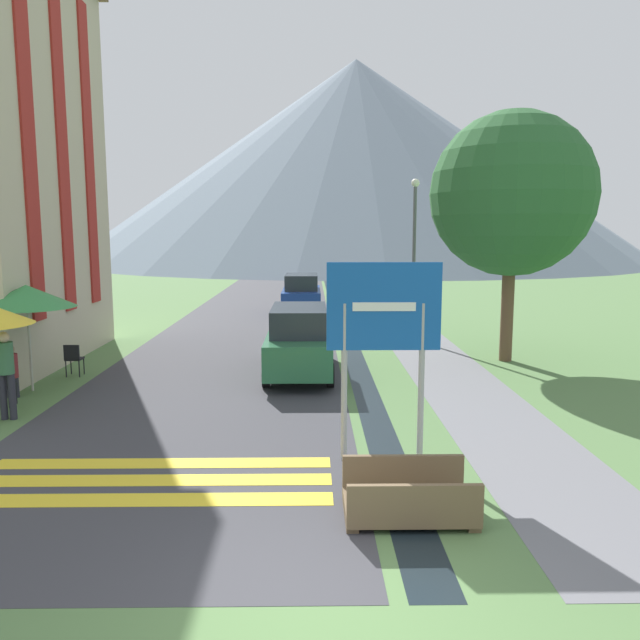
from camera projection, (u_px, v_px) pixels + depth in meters
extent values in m
plane|color=#517542|center=(313.00, 322.00, 26.09)|extent=(160.00, 160.00, 0.00)
cube|color=#38383D|center=(269.00, 297.00, 35.95)|extent=(6.40, 60.00, 0.01)
cube|color=slate|center=(375.00, 296.00, 36.04)|extent=(2.20, 60.00, 0.01)
cube|color=black|center=(333.00, 297.00, 36.01)|extent=(0.60, 60.00, 0.00)
cube|color=yellow|center=(140.00, 500.00, 8.77)|extent=(5.44, 0.44, 0.01)
cube|color=yellow|center=(153.00, 480.00, 9.46)|extent=(5.44, 0.44, 0.01)
cube|color=yellow|center=(163.00, 463.00, 10.15)|extent=(5.44, 0.44, 0.01)
cone|color=slate|center=(355.00, 162.00, 80.61)|extent=(72.06, 72.06, 25.34)
cube|color=maroon|center=(28.00, 135.00, 15.14)|extent=(0.06, 0.70, 9.09)
cube|color=maroon|center=(62.00, 147.00, 17.21)|extent=(0.06, 0.70, 9.09)
cube|color=maroon|center=(89.00, 156.00, 19.29)|extent=(0.06, 0.70, 9.09)
cylinder|color=#9E9EA3|center=(344.00, 383.00, 10.14)|extent=(0.10, 0.10, 2.61)
cylinder|color=#9E9EA3|center=(421.00, 383.00, 10.16)|extent=(0.10, 0.10, 2.61)
cube|color=#1451AD|center=(384.00, 306.00, 9.95)|extent=(1.84, 0.05, 1.41)
cube|color=white|center=(384.00, 307.00, 9.92)|extent=(1.01, 0.02, 0.14)
cube|color=brown|center=(408.00, 506.00, 8.27)|extent=(1.70, 1.10, 0.12)
cube|color=brown|center=(415.00, 502.00, 7.73)|extent=(1.70, 0.08, 0.45)
cube|color=brown|center=(403.00, 471.00, 8.74)|extent=(1.70, 0.08, 0.45)
cube|color=brown|center=(350.00, 513.00, 8.28)|extent=(0.16, 0.99, 0.08)
cube|color=brown|center=(466.00, 513.00, 8.30)|extent=(0.16, 0.99, 0.08)
cube|color=#28663D|center=(299.00, 347.00, 16.44)|extent=(1.63, 4.58, 0.84)
cube|color=#23282D|center=(299.00, 320.00, 16.10)|extent=(1.39, 2.52, 0.68)
cylinder|color=black|center=(273.00, 352.00, 17.89)|extent=(0.18, 0.60, 0.60)
cylinder|color=black|center=(327.00, 352.00, 17.91)|extent=(0.18, 0.60, 0.60)
cylinder|color=black|center=(266.00, 375.00, 15.08)|extent=(0.18, 0.60, 0.60)
cylinder|color=black|center=(330.00, 375.00, 15.10)|extent=(0.18, 0.60, 0.60)
cube|color=navy|center=(302.00, 298.00, 28.45)|extent=(1.69, 4.27, 0.84)
cube|color=#23282D|center=(301.00, 282.00, 28.13)|extent=(1.44, 2.35, 0.68)
cylinder|color=black|center=(285.00, 304.00, 29.81)|extent=(0.18, 0.60, 0.60)
cylinder|color=black|center=(319.00, 304.00, 29.83)|extent=(0.18, 0.60, 0.60)
cylinder|color=black|center=(283.00, 311.00, 27.19)|extent=(0.18, 0.60, 0.60)
cylinder|color=black|center=(320.00, 311.00, 27.21)|extent=(0.18, 0.60, 0.60)
cube|color=black|center=(4.00, 386.00, 13.44)|extent=(0.40, 0.40, 0.04)
cylinder|color=black|center=(1.00, 394.00, 13.64)|extent=(0.03, 0.03, 0.45)
cylinder|color=black|center=(16.00, 394.00, 13.65)|extent=(0.03, 0.03, 0.45)
cylinder|color=black|center=(9.00, 398.00, 13.31)|extent=(0.03, 0.03, 0.45)
cube|color=black|center=(75.00, 359.00, 16.27)|extent=(0.40, 0.40, 0.04)
cube|color=black|center=(72.00, 353.00, 16.06)|extent=(0.40, 0.04, 0.40)
cylinder|color=black|center=(71.00, 366.00, 16.46)|extent=(0.03, 0.03, 0.45)
cylinder|color=black|center=(84.00, 366.00, 16.47)|extent=(0.03, 0.03, 0.45)
cylinder|color=black|center=(66.00, 369.00, 16.13)|extent=(0.03, 0.03, 0.45)
cylinder|color=black|center=(79.00, 369.00, 16.13)|extent=(0.03, 0.03, 0.45)
cylinder|color=#B7B2A8|center=(30.00, 342.00, 14.61)|extent=(0.06, 0.06, 2.36)
cone|color=#338442|center=(26.00, 296.00, 14.46)|extent=(2.21, 2.21, 0.53)
cylinder|color=#282833|center=(3.00, 397.00, 12.48)|extent=(0.14, 0.14, 0.94)
cylinder|color=#282833|center=(12.00, 397.00, 12.48)|extent=(0.14, 0.14, 0.94)
cylinder|color=#386B47|center=(5.00, 358.00, 12.37)|extent=(0.32, 0.32, 0.64)
sphere|color=beige|center=(3.00, 337.00, 12.31)|extent=(0.22, 0.22, 0.22)
cylinder|color=#282833|center=(8.00, 387.00, 14.17)|extent=(0.14, 0.14, 0.46)
cylinder|color=#282833|center=(16.00, 387.00, 14.17)|extent=(0.14, 0.14, 0.46)
cylinder|color=maroon|center=(10.00, 366.00, 14.10)|extent=(0.32, 0.32, 0.55)
sphere|color=#9E755B|center=(9.00, 350.00, 14.05)|extent=(0.22, 0.22, 0.22)
cylinder|color=#515156|center=(414.00, 264.00, 21.40)|extent=(0.12, 0.12, 5.25)
sphere|color=silver|center=(415.00, 183.00, 21.01)|extent=(0.28, 0.28, 0.28)
cylinder|color=brown|center=(507.00, 313.00, 18.04)|extent=(0.36, 0.36, 2.82)
sphere|color=#285B2D|center=(512.00, 194.00, 17.56)|extent=(4.63, 4.63, 4.63)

